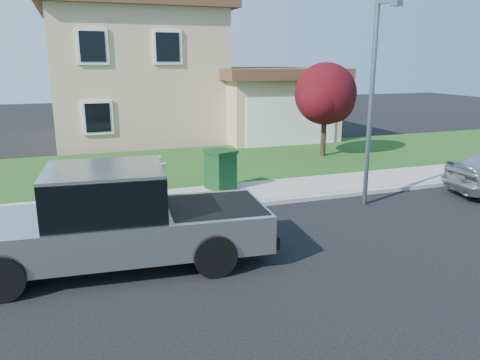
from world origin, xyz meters
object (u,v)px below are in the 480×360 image
woman (158,199)px  pickup_truck (114,221)px  ornamental_tree (326,97)px  trash_bin (220,169)px  street_lamp (374,93)px

woman → pickup_truck: bearing=29.4°
pickup_truck → ornamental_tree: 12.44m
pickup_truck → ornamental_tree: bearing=45.9°
woman → trash_bin: (2.44, 2.95, -0.13)m
woman → street_lamp: (6.03, 0.42, 2.28)m
trash_bin → woman: bearing=-148.1°
street_lamp → trash_bin: bearing=124.7°
trash_bin → street_lamp: size_ratio=0.22×
pickup_truck → ornamental_tree: (9.30, 8.10, 1.62)m
ornamental_tree → pickup_truck: bearing=-138.9°
pickup_truck → woman: size_ratio=3.33×
woman → trash_bin: size_ratio=1.55×
trash_bin → ornamental_tree: bearing=14.7°
pickup_truck → woman: (1.11, 1.36, -0.05)m
ornamental_tree → trash_bin: 7.12m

